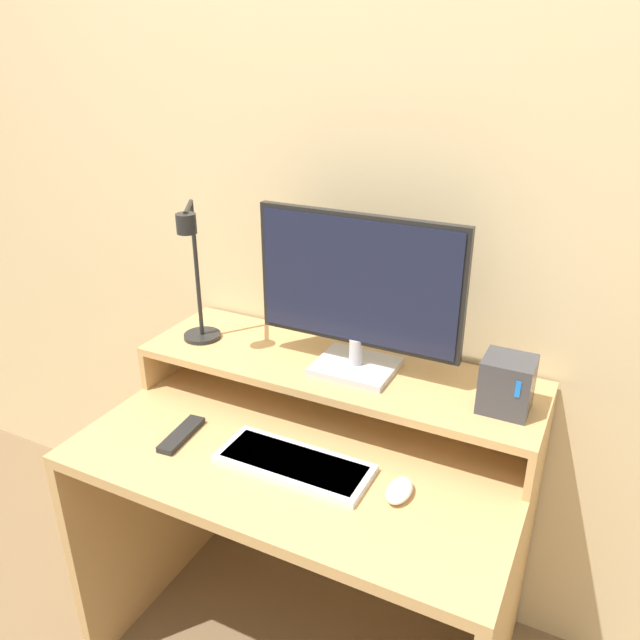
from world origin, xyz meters
TOP-DOWN VIEW (x-y plane):
  - wall_back at (0.00, 0.73)m, footprint 6.00×0.05m
  - desk at (0.00, 0.35)m, footprint 1.10×0.69m
  - monitor_shelf at (0.00, 0.53)m, footprint 1.10×0.33m
  - monitor at (0.06, 0.52)m, footprint 0.55×0.18m
  - desk_lamp at (-0.40, 0.46)m, footprint 0.15×0.19m
  - router_dock at (0.45, 0.50)m, footprint 0.12×0.11m
  - keyboard at (0.02, 0.24)m, footprint 0.37×0.15m
  - mouse at (0.28, 0.25)m, footprint 0.05×0.10m
  - remote_control at (-0.29, 0.22)m, footprint 0.06×0.16m

SIDE VIEW (x-z plane):
  - desk at x=0.00m, z-range 0.15..0.88m
  - remote_control at x=-0.29m, z-range 0.73..0.75m
  - keyboard at x=0.02m, z-range 0.73..0.75m
  - mouse at x=0.28m, z-range 0.73..0.76m
  - monitor_shelf at x=0.00m, z-range 0.78..0.91m
  - router_dock at x=0.45m, z-range 0.87..1.00m
  - desk_lamp at x=-0.40m, z-range 0.86..1.27m
  - monitor at x=0.06m, z-range 0.88..1.30m
  - wall_back at x=0.00m, z-range 0.00..2.50m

